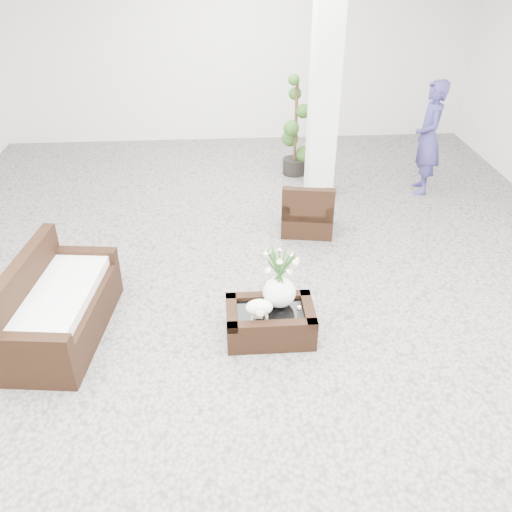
{
  "coord_description": "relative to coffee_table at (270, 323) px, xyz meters",
  "views": [
    {
      "loc": [
        -0.35,
        -5.07,
        3.67
      ],
      "look_at": [
        0.0,
        -0.1,
        0.62
      ],
      "focal_mm": 37.92,
      "sensor_mm": 36.0,
      "label": 1
    }
  ],
  "objects": [
    {
      "name": "shopper",
      "position": [
        2.76,
        3.45,
        0.72
      ],
      "size": [
        0.52,
        0.7,
        1.76
      ],
      "primitive_type": "imported",
      "rotation": [
        0.0,
        0.0,
        -1.74
      ],
      "color": "navy",
      "rests_on": "ground"
    },
    {
      "name": "coffee_table",
      "position": [
        0.0,
        0.0,
        0.0
      ],
      "size": [
        0.9,
        0.6,
        0.31
      ],
      "primitive_type": "cube",
      "color": "black",
      "rests_on": "ground"
    },
    {
      "name": "topiary",
      "position": [
        0.81,
        4.29,
        0.67
      ],
      "size": [
        0.44,
        0.44,
        1.66
      ],
      "primitive_type": null,
      "color": "#274B18",
      "rests_on": "ground"
    },
    {
      "name": "planter_narcissus",
      "position": [
        0.1,
        0.1,
        0.56
      ],
      "size": [
        0.44,
        0.44,
        0.8
      ],
      "primitive_type": null,
      "color": "white",
      "rests_on": "coffee_table"
    },
    {
      "name": "ground",
      "position": [
        -0.1,
        0.68,
        -0.16
      ],
      "size": [
        11.0,
        11.0,
        0.0
      ],
      "primitive_type": "plane",
      "color": "gray",
      "rests_on": "ground"
    },
    {
      "name": "tealight",
      "position": [
        0.3,
        0.02,
        0.17
      ],
      "size": [
        0.04,
        0.04,
        0.03
      ],
      "primitive_type": "cylinder",
      "color": "white",
      "rests_on": "coffee_table"
    },
    {
      "name": "column",
      "position": [
        1.1,
        3.48,
        1.59
      ],
      "size": [
        0.4,
        0.4,
        3.5
      ],
      "primitive_type": "cube",
      "color": "white",
      "rests_on": "ground"
    },
    {
      "name": "sheep_figurine",
      "position": [
        -0.12,
        -0.1,
        0.26
      ],
      "size": [
        0.28,
        0.23,
        0.21
      ],
      "primitive_type": "ellipsoid",
      "color": "white",
      "rests_on": "coffee_table"
    },
    {
      "name": "armchair",
      "position": [
        0.73,
        2.28,
        0.21
      ],
      "size": [
        0.8,
        0.77,
        0.74
      ],
      "primitive_type": "cube",
      "rotation": [
        0.0,
        0.0,
        2.97
      ],
      "color": "black",
      "rests_on": "ground"
    },
    {
      "name": "loveseat",
      "position": [
        -2.14,
        0.17,
        0.28
      ],
      "size": [
        0.97,
        1.72,
        0.87
      ],
      "primitive_type": "cube",
      "rotation": [
        0.0,
        0.0,
        1.45
      ],
      "color": "black",
      "rests_on": "ground"
    }
  ]
}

